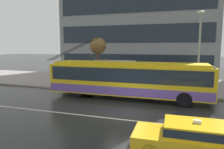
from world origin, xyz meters
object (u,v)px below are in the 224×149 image
at_px(taxi_oncoming_near, 193,137).
at_px(street_lamp, 199,47).
at_px(bus_shelter, 114,67).
at_px(pedestrian_waiting_by_pole, 110,71).
at_px(pedestrian_walking_past, 149,72).
at_px(trolleybus, 128,79).
at_px(pedestrian_approaching_curb, 102,71).
at_px(street_tree_bare, 98,47).
at_px(pedestrian_at_shelter, 152,74).

distance_m(taxi_oncoming_near, street_lamp, 10.34).
distance_m(bus_shelter, pedestrian_waiting_by_pole, 0.64).
bearing_deg(taxi_oncoming_near, street_lamp, 85.00).
height_order(taxi_oncoming_near, pedestrian_walking_past, pedestrian_walking_past).
height_order(taxi_oncoming_near, street_lamp, street_lamp).
xyz_separation_m(trolleybus, pedestrian_approaching_curb, (-3.43, 3.42, 0.09)).
height_order(street_lamp, street_tree_bare, street_lamp).
height_order(trolleybus, street_tree_bare, street_tree_bare).
relative_size(pedestrian_approaching_curb, street_tree_bare, 0.39).
height_order(taxi_oncoming_near, pedestrian_at_shelter, pedestrian_at_shelter).
bearing_deg(bus_shelter, street_lamp, -13.71).
bearing_deg(pedestrian_walking_past, bus_shelter, 178.58).
height_order(pedestrian_at_shelter, street_tree_bare, street_tree_bare).
relative_size(pedestrian_at_shelter, pedestrian_approaching_curb, 1.02).
relative_size(pedestrian_approaching_curb, pedestrian_waiting_by_pole, 0.99).
bearing_deg(bus_shelter, trolleybus, -58.72).
bearing_deg(trolleybus, street_tree_bare, 136.37).
bearing_deg(street_tree_bare, pedestrian_waiting_by_pole, 14.36).
relative_size(bus_shelter, pedestrian_approaching_curb, 2.19).
distance_m(trolleybus, bus_shelter, 4.67).
height_order(trolleybus, pedestrian_waiting_by_pole, trolleybus).
bearing_deg(street_tree_bare, pedestrian_walking_past, 0.49).
height_order(pedestrian_approaching_curb, pedestrian_walking_past, pedestrian_walking_past).
bearing_deg(pedestrian_at_shelter, street_lamp, -2.89).
xyz_separation_m(pedestrian_walking_past, pedestrian_waiting_by_pole, (-4.02, 0.25, -0.07)).
bearing_deg(taxi_oncoming_near, pedestrian_walking_past, 105.72).
bearing_deg(pedestrian_at_shelter, trolleybus, -124.97).
distance_m(bus_shelter, pedestrian_walking_past, 3.58).
distance_m(pedestrian_waiting_by_pole, street_tree_bare, 2.66).
bearing_deg(taxi_oncoming_near, street_tree_bare, 126.27).
bearing_deg(street_lamp, street_tree_bare, 169.40).
relative_size(taxi_oncoming_near, pedestrian_approaching_curb, 2.31).
height_order(pedestrian_walking_past, street_tree_bare, street_tree_bare).
distance_m(pedestrian_at_shelter, pedestrian_walking_past, 1.65).
xyz_separation_m(pedestrian_approaching_curb, street_lamp, (8.67, -1.32, 2.42)).
bearing_deg(pedestrian_walking_past, street_lamp, -23.49).
height_order(bus_shelter, pedestrian_walking_past, bus_shelter).
xyz_separation_m(bus_shelter, street_tree_bare, (-1.61, -0.13, 1.95)).
distance_m(street_lamp, street_tree_bare, 9.42).
distance_m(pedestrian_at_shelter, pedestrian_waiting_by_pole, 4.83).
height_order(bus_shelter, street_lamp, street_lamp).
distance_m(taxi_oncoming_near, pedestrian_walking_past, 12.00).
height_order(taxi_oncoming_near, bus_shelter, bus_shelter).
xyz_separation_m(bus_shelter, pedestrian_approaching_curb, (-1.02, -0.54, -0.41)).
xyz_separation_m(trolleybus, pedestrian_waiting_by_pole, (-2.87, 4.13, 0.08)).
height_order(trolleybus, bus_shelter, trolleybus).
bearing_deg(pedestrian_waiting_by_pole, trolleybus, -55.23).
bearing_deg(pedestrian_waiting_by_pole, pedestrian_approaching_curb, -128.65).
bearing_deg(pedestrian_walking_past, trolleybus, -106.53).
distance_m(trolleybus, pedestrian_at_shelter, 2.79).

